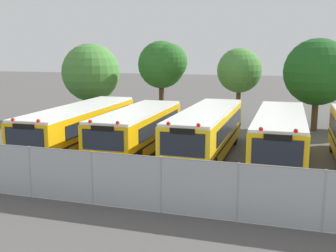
% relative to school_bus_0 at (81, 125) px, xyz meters
% --- Properties ---
extents(ground_plane, '(160.00, 160.00, 0.00)m').
position_rel_school_bus_0_xyz_m(ground_plane, '(7.62, -0.21, -1.36)').
color(ground_plane, '#514F4C').
extents(school_bus_0, '(2.77, 11.23, 2.57)m').
position_rel_school_bus_0_xyz_m(school_bus_0, '(0.00, 0.00, 0.00)').
color(school_bus_0, '#EAA80C').
rests_on(school_bus_0, ground_plane).
extents(school_bus_1, '(2.62, 9.36, 2.56)m').
position_rel_school_bus_0_xyz_m(school_bus_1, '(3.73, -0.27, -0.01)').
color(school_bus_1, '#EAA80C').
rests_on(school_bus_1, ground_plane).
extents(school_bus_2, '(2.49, 10.38, 2.71)m').
position_rel_school_bus_0_xyz_m(school_bus_2, '(7.57, -0.01, 0.07)').
color(school_bus_2, yellow).
rests_on(school_bus_2, ground_plane).
extents(school_bus_3, '(2.44, 10.04, 2.72)m').
position_rel_school_bus_0_xyz_m(school_bus_3, '(11.35, -0.39, 0.07)').
color(school_bus_3, yellow).
rests_on(school_bus_3, ground_plane).
extents(tree_0, '(4.75, 4.75, 6.30)m').
position_rel_school_bus_0_xyz_m(tree_0, '(-4.12, 9.16, 2.57)').
color(tree_0, '#4C3823').
rests_on(tree_0, ground_plane).
extents(tree_1, '(4.06, 3.76, 6.48)m').
position_rel_school_bus_0_xyz_m(tree_1, '(2.07, 9.75, 3.30)').
color(tree_1, '#4C3823').
rests_on(tree_1, ground_plane).
extents(tree_2, '(3.40, 3.40, 5.91)m').
position_rel_school_bus_0_xyz_m(tree_2, '(7.93, 10.21, 2.94)').
color(tree_2, '#4C3823').
rests_on(tree_2, ground_plane).
extents(tree_3, '(4.70, 4.70, 6.56)m').
position_rel_school_bus_0_xyz_m(tree_3, '(13.67, 9.27, 2.91)').
color(tree_3, '#4C3823').
rests_on(tree_3, ground_plane).
extents(chainlink_fence, '(21.27, 0.07, 2.05)m').
position_rel_school_bus_0_xyz_m(chainlink_fence, '(7.58, -8.09, -0.30)').
color(chainlink_fence, '#9EA0A3').
rests_on(chainlink_fence, ground_plane).
extents(traffic_cone, '(0.52, 0.52, 0.69)m').
position_rel_school_bus_0_xyz_m(traffic_cone, '(10.62, -7.27, -1.01)').
color(traffic_cone, '#EA5914').
rests_on(traffic_cone, ground_plane).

